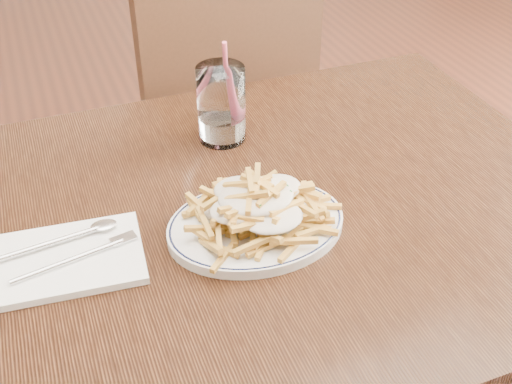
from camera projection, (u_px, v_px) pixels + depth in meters
name	position (u px, v px, depth m)	size (l,w,h in m)	color
table	(224.00, 252.00, 1.03)	(1.20, 0.80, 0.75)	black
chair_far	(218.00, 124.00, 1.64)	(0.47, 0.47, 0.93)	#321C10
fries_plate	(256.00, 225.00, 0.95)	(0.31, 0.28, 0.02)	white
loaded_fries	(256.00, 203.00, 0.92)	(0.23, 0.19, 0.06)	gold
napkin	(60.00, 260.00, 0.89)	(0.23, 0.15, 0.01)	white
cutlery	(58.00, 253.00, 0.89)	(0.20, 0.10, 0.01)	silver
water_glass	(222.00, 108.00, 1.13)	(0.08, 0.08, 0.19)	white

